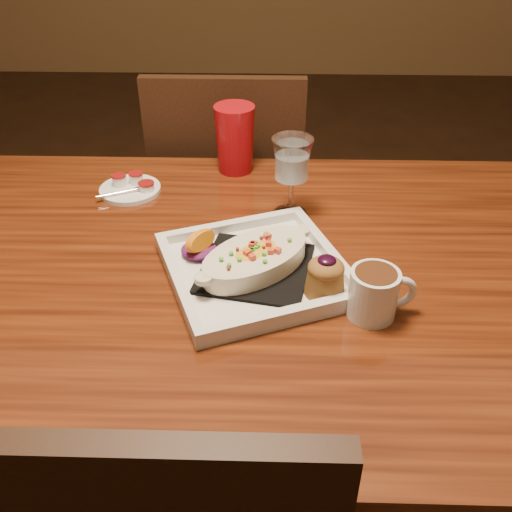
{
  "coord_description": "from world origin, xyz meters",
  "views": [
    {
      "loc": [
        0.12,
        -0.82,
        1.36
      ],
      "look_at": [
        0.09,
        0.01,
        0.77
      ],
      "focal_mm": 40.0,
      "sensor_mm": 36.0,
      "label": 1
    }
  ],
  "objects_px": {
    "plate": "(261,265)",
    "coffee_mug": "(375,292)",
    "saucer": "(129,188)",
    "chair_far": "(230,207)",
    "table": "(207,308)",
    "goblet": "(292,164)",
    "red_tumbler": "(235,139)"
  },
  "relations": [
    {
      "from": "saucer",
      "to": "red_tumbler",
      "type": "relative_size",
      "value": 0.86
    },
    {
      "from": "plate",
      "to": "saucer",
      "type": "height_order",
      "value": "plate"
    },
    {
      "from": "chair_far",
      "to": "coffee_mug",
      "type": "height_order",
      "value": "chair_far"
    },
    {
      "from": "table",
      "to": "plate",
      "type": "relative_size",
      "value": 3.93
    },
    {
      "from": "table",
      "to": "chair_far",
      "type": "bearing_deg",
      "value": 90.0
    },
    {
      "from": "saucer",
      "to": "table",
      "type": "bearing_deg",
      "value": -55.01
    },
    {
      "from": "table",
      "to": "plate",
      "type": "bearing_deg",
      "value": -14.69
    },
    {
      "from": "table",
      "to": "chair_far",
      "type": "relative_size",
      "value": 1.61
    },
    {
      "from": "coffee_mug",
      "to": "goblet",
      "type": "relative_size",
      "value": 0.66
    },
    {
      "from": "plate",
      "to": "coffee_mug",
      "type": "distance_m",
      "value": 0.2
    },
    {
      "from": "chair_far",
      "to": "goblet",
      "type": "height_order",
      "value": "chair_far"
    },
    {
      "from": "saucer",
      "to": "red_tumbler",
      "type": "xyz_separation_m",
      "value": [
        0.23,
        0.11,
        0.07
      ]
    },
    {
      "from": "chair_far",
      "to": "goblet",
      "type": "relative_size",
      "value": 5.53
    },
    {
      "from": "table",
      "to": "red_tumbler",
      "type": "xyz_separation_m",
      "value": [
        0.03,
        0.39,
        0.17
      ]
    },
    {
      "from": "plate",
      "to": "coffee_mug",
      "type": "xyz_separation_m",
      "value": [
        0.18,
        -0.09,
        0.02
      ]
    },
    {
      "from": "chair_far",
      "to": "coffee_mug",
      "type": "xyz_separation_m",
      "value": [
        0.28,
        -0.75,
        0.29
      ]
    },
    {
      "from": "coffee_mug",
      "to": "saucer",
      "type": "bearing_deg",
      "value": 132.63
    },
    {
      "from": "chair_far",
      "to": "red_tumbler",
      "type": "bearing_deg",
      "value": 98.09
    },
    {
      "from": "chair_far",
      "to": "plate",
      "type": "distance_m",
      "value": 0.72
    },
    {
      "from": "goblet",
      "to": "saucer",
      "type": "distance_m",
      "value": 0.38
    },
    {
      "from": "table",
      "to": "plate",
      "type": "height_order",
      "value": "plate"
    },
    {
      "from": "red_tumbler",
      "to": "plate",
      "type": "bearing_deg",
      "value": -80.63
    },
    {
      "from": "table",
      "to": "plate",
      "type": "xyz_separation_m",
      "value": [
        0.1,
        -0.03,
        0.12
      ]
    },
    {
      "from": "plate",
      "to": "red_tumbler",
      "type": "xyz_separation_m",
      "value": [
        -0.07,
        0.42,
        0.05
      ]
    },
    {
      "from": "chair_far",
      "to": "saucer",
      "type": "xyz_separation_m",
      "value": [
        -0.19,
        -0.35,
        0.25
      ]
    },
    {
      "from": "table",
      "to": "coffee_mug",
      "type": "relative_size",
      "value": 13.55
    },
    {
      "from": "chair_far",
      "to": "plate",
      "type": "height_order",
      "value": "chair_far"
    },
    {
      "from": "red_tumbler",
      "to": "chair_far",
      "type": "bearing_deg",
      "value": 98.09
    },
    {
      "from": "coffee_mug",
      "to": "red_tumbler",
      "type": "xyz_separation_m",
      "value": [
        -0.25,
        0.51,
        0.03
      ]
    },
    {
      "from": "coffee_mug",
      "to": "plate",
      "type": "bearing_deg",
      "value": 145.27
    },
    {
      "from": "saucer",
      "to": "chair_far",
      "type": "bearing_deg",
      "value": 61.12
    },
    {
      "from": "table",
      "to": "saucer",
      "type": "relative_size",
      "value": 11.25
    }
  ]
}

